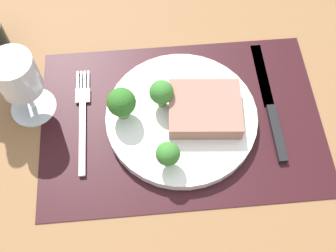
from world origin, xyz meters
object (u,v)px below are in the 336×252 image
(wine_glass, at_px, (18,79))
(steak, at_px, (205,111))
(fork, at_px, (83,119))
(plate, at_px, (181,117))
(knife, at_px, (271,109))

(wine_glass, bearing_deg, steak, -10.31)
(fork, relative_size, wine_glass, 1.54)
(plate, bearing_deg, steak, -7.17)
(steak, bearing_deg, plate, 172.83)
(plate, height_order, wine_glass, wine_glass)
(plate, distance_m, steak, 0.04)
(plate, relative_size, wine_glass, 1.93)
(steak, relative_size, wine_glass, 0.90)
(fork, bearing_deg, steak, -2.64)
(steak, xyz_separation_m, knife, (0.11, 0.01, -0.03))
(fork, relative_size, knife, 0.83)
(plate, height_order, fork, plate)
(knife, height_order, wine_glass, wine_glass)
(knife, bearing_deg, steak, -173.77)
(steak, distance_m, knife, 0.12)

